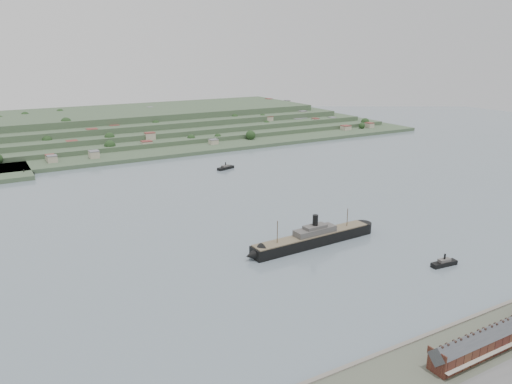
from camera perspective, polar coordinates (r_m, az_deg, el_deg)
ground at (r=338.15m, az=2.14°, el=-3.64°), size 1400.00×1400.00×0.00m
terrace_row at (r=217.86m, az=24.77°, el=-15.19°), size 55.60×9.80×11.07m
far_peninsula at (r=698.41m, az=-13.37°, el=7.34°), size 760.00×309.00×30.00m
steamship at (r=301.99m, az=6.13°, el=-5.39°), size 93.59×14.18×22.45m
tugboat at (r=293.36m, az=20.70°, el=-7.59°), size 16.00×5.74×7.05m
ferry_west at (r=507.99m, az=-24.96°, el=1.81°), size 17.95×11.29×6.54m
ferry_east at (r=488.34m, az=-3.49°, el=2.81°), size 19.46×10.71×7.04m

